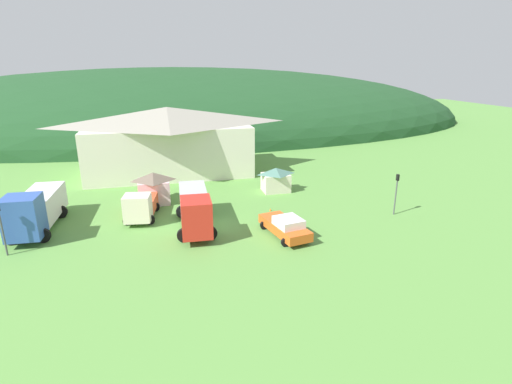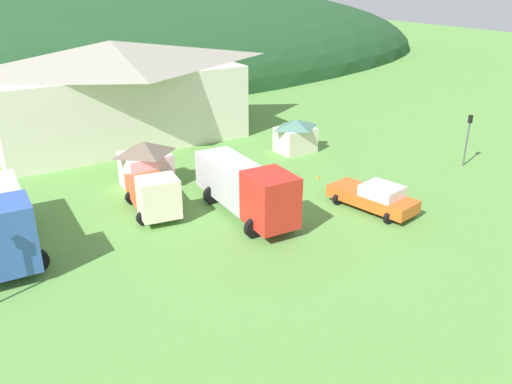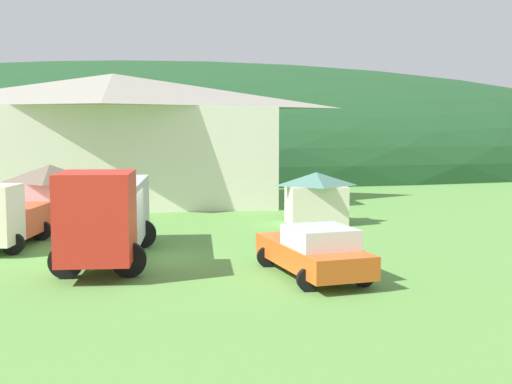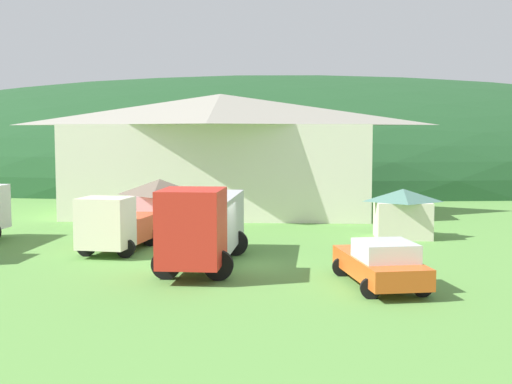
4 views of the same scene
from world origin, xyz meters
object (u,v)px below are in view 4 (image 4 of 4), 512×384
Objects in this scene: depot_building at (221,152)px; crane_truck_red at (204,223)px; play_shed_pink at (160,208)px; traffic_cone_near_pickup at (373,257)px; light_truck_cream at (116,225)px; service_pickup_orange at (381,263)px; play_shed_cream at (403,213)px.

depot_building reaches higher than crane_truck_red.
crane_truck_red is at bearing -86.29° from depot_building.
play_shed_pink is 5.85× the size of traffic_cone_near_pickup.
depot_building is 18.58m from crane_truck_red.
light_truck_cream is 0.64× the size of crane_truck_red.
light_truck_cream is 12.63m from service_pickup_orange.
crane_truck_red is 7.44m from service_pickup_orange.
play_shed_pink is 7.86m from crane_truck_red.
depot_building is 11.64m from play_shed_pink.
play_shed_cream is 0.53× the size of service_pickup_orange.
traffic_cone_near_pickup is at bearing 94.87° from light_truck_cream.
crane_truck_red is (4.33, -3.03, 0.50)m from light_truck_cream.
play_shed_pink is 14.34m from service_pickup_orange.
depot_building is at bearing -173.89° from crane_truck_red.
traffic_cone_near_pickup is at bearing -111.17° from play_shed_cream.
play_shed_pink reaches higher than traffic_cone_near_pickup.
depot_building reaches higher than service_pickup_orange.
light_truck_cream is (-13.50, -4.88, -0.05)m from play_shed_cream.
play_shed_cream is 12.35m from play_shed_pink.
play_shed_cream is 11.49m from service_pickup_orange.
play_shed_pink is 0.57× the size of light_truck_cream.
play_shed_pink reaches higher than light_truck_cream.
crane_truck_red reaches higher than play_shed_cream.
traffic_cone_near_pickup is at bearing 164.67° from service_pickup_orange.
play_shed_cream is at bearing -45.30° from depot_building.
play_shed_cream is (10.37, -10.48, -2.78)m from depot_building.
crane_truck_red is 15.96× the size of traffic_cone_near_pickup.
traffic_cone_near_pickup is at bearing -62.89° from depot_building.
depot_building is at bearing 134.70° from play_shed_cream.
play_shed_cream reaches higher than traffic_cone_near_pickup.
play_shed_pink is at bearing -176.68° from play_shed_cream.
depot_building is 6.93× the size of play_shed_cream.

